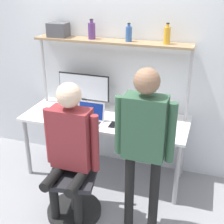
# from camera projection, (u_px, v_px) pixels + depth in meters

# --- Properties ---
(ground_plane) EXTENTS (12.00, 12.00, 0.00)m
(ground_plane) POSITION_uv_depth(u_px,v_px,m) (95.00, 191.00, 3.59)
(ground_plane) COLOR gray
(wall_back) EXTENTS (8.00, 0.06, 2.70)m
(wall_back) POSITION_uv_depth(u_px,v_px,m) (116.00, 60.00, 3.71)
(wall_back) COLOR silver
(wall_back) RESTS_ON ground_plane
(desk) EXTENTS (1.91, 0.72, 0.77)m
(desk) POSITION_uv_depth(u_px,v_px,m) (105.00, 123.00, 3.64)
(desk) COLOR white
(desk) RESTS_ON ground_plane
(shelf_unit) EXTENTS (1.82, 0.25, 1.62)m
(shelf_unit) POSITION_uv_depth(u_px,v_px,m) (111.00, 60.00, 3.55)
(shelf_unit) COLOR #997A56
(shelf_unit) RESTS_ON ground_plane
(monitor) EXTENTS (0.64, 0.18, 0.43)m
(monitor) POSITION_uv_depth(u_px,v_px,m) (84.00, 89.00, 3.78)
(monitor) COLOR black
(monitor) RESTS_ON desk
(laptop) EXTENTS (0.32, 0.21, 0.22)m
(laptop) POSITION_uv_depth(u_px,v_px,m) (90.00, 116.00, 3.49)
(laptop) COLOR silver
(laptop) RESTS_ON desk
(cell_phone) EXTENTS (0.07, 0.15, 0.01)m
(cell_phone) POSITION_uv_depth(u_px,v_px,m) (113.00, 124.00, 3.42)
(cell_phone) COLOR black
(cell_phone) RESTS_ON desk
(office_chair) EXTENTS (0.56, 0.56, 0.93)m
(office_chair) POSITION_uv_depth(u_px,v_px,m) (74.00, 188.00, 3.19)
(office_chair) COLOR black
(office_chair) RESTS_ON ground_plane
(person_seated) EXTENTS (0.55, 0.48, 1.43)m
(person_seated) POSITION_uv_depth(u_px,v_px,m) (70.00, 143.00, 2.92)
(person_seated) COLOR black
(person_seated) RESTS_ON ground_plane
(person_standing) EXTENTS (0.53, 0.22, 1.62)m
(person_standing) POSITION_uv_depth(u_px,v_px,m) (144.00, 134.00, 2.69)
(person_standing) COLOR black
(person_standing) RESTS_ON ground_plane
(bottle_blue) EXTENTS (0.07, 0.07, 0.19)m
(bottle_blue) POSITION_uv_depth(u_px,v_px,m) (129.00, 34.00, 3.36)
(bottle_blue) COLOR #335999
(bottle_blue) RESTS_ON shelf_unit
(bottle_purple) EXTENTS (0.08, 0.08, 0.22)m
(bottle_purple) POSITION_uv_depth(u_px,v_px,m) (92.00, 31.00, 3.48)
(bottle_purple) COLOR #593372
(bottle_purple) RESTS_ON shelf_unit
(bottle_amber) EXTENTS (0.07, 0.07, 0.22)m
(bottle_amber) POSITION_uv_depth(u_px,v_px,m) (167.00, 35.00, 3.24)
(bottle_amber) COLOR gold
(bottle_amber) RESTS_ON shelf_unit
(storage_box) EXTENTS (0.22, 0.18, 0.16)m
(storage_box) POSITION_uv_depth(u_px,v_px,m) (58.00, 30.00, 3.61)
(storage_box) COLOR #4C4C51
(storage_box) RESTS_ON shelf_unit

